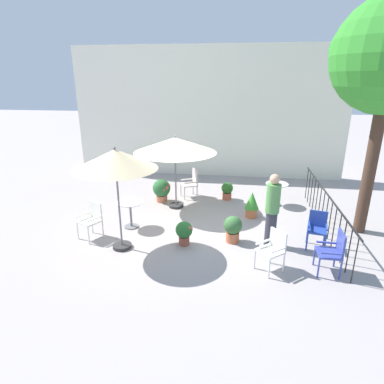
{
  "coord_description": "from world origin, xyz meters",
  "views": [
    {
      "loc": [
        1.22,
        -8.14,
        3.77
      ],
      "look_at": [
        0.0,
        0.46,
        0.72
      ],
      "focal_mm": 30.34,
      "sensor_mm": 36.0,
      "label": 1
    }
  ],
  "objects_px": {
    "cafe_table_1": "(276,190)",
    "patio_chair_2": "(317,227)",
    "patio_chair_3": "(191,182)",
    "potted_plant_4": "(227,190)",
    "cafe_table_0": "(130,210)",
    "patio_umbrella_1": "(175,145)",
    "standing_person": "(272,210)",
    "potted_plant_3": "(233,228)",
    "potted_plant_0": "(184,232)",
    "potted_plant_2": "(252,204)",
    "patio_umbrella_0": "(115,160)",
    "patio_chair_1": "(92,218)",
    "patio_chair_0": "(273,248)",
    "potted_plant_1": "(162,189)",
    "patio_chair_4": "(333,250)"
  },
  "relations": [
    {
      "from": "potted_plant_0",
      "to": "potted_plant_2",
      "type": "relative_size",
      "value": 0.78
    },
    {
      "from": "patio_umbrella_1",
      "to": "potted_plant_2",
      "type": "height_order",
      "value": "patio_umbrella_1"
    },
    {
      "from": "cafe_table_1",
      "to": "potted_plant_3",
      "type": "xyz_separation_m",
      "value": [
        -1.28,
        -2.61,
        -0.13
      ]
    },
    {
      "from": "patio_chair_1",
      "to": "cafe_table_0",
      "type": "bearing_deg",
      "value": 42.51
    },
    {
      "from": "patio_chair_3",
      "to": "potted_plant_1",
      "type": "distance_m",
      "value": 1.05
    },
    {
      "from": "patio_chair_3",
      "to": "potted_plant_4",
      "type": "xyz_separation_m",
      "value": [
        1.19,
        -0.09,
        -0.21
      ]
    },
    {
      "from": "potted_plant_4",
      "to": "patio_chair_1",
      "type": "bearing_deg",
      "value": -135.31
    },
    {
      "from": "patio_chair_3",
      "to": "potted_plant_3",
      "type": "bearing_deg",
      "value": -64.38
    },
    {
      "from": "patio_chair_0",
      "to": "potted_plant_4",
      "type": "bearing_deg",
      "value": 105.05
    },
    {
      "from": "patio_chair_2",
      "to": "patio_chair_3",
      "type": "bearing_deg",
      "value": 138.66
    },
    {
      "from": "patio_chair_4",
      "to": "potted_plant_0",
      "type": "height_order",
      "value": "patio_chair_4"
    },
    {
      "from": "cafe_table_0",
      "to": "patio_chair_1",
      "type": "distance_m",
      "value": 1.03
    },
    {
      "from": "patio_umbrella_1",
      "to": "patio_chair_2",
      "type": "height_order",
      "value": "patio_umbrella_1"
    },
    {
      "from": "patio_chair_4",
      "to": "potted_plant_0",
      "type": "relative_size",
      "value": 1.56
    },
    {
      "from": "patio_chair_2",
      "to": "standing_person",
      "type": "distance_m",
      "value": 1.15
    },
    {
      "from": "cafe_table_1",
      "to": "patio_chair_3",
      "type": "distance_m",
      "value": 2.75
    },
    {
      "from": "patio_umbrella_1",
      "to": "standing_person",
      "type": "bearing_deg",
      "value": -38.22
    },
    {
      "from": "patio_chair_4",
      "to": "potted_plant_1",
      "type": "xyz_separation_m",
      "value": [
        -4.33,
        3.48,
        -0.11
      ]
    },
    {
      "from": "patio_chair_1",
      "to": "patio_chair_0",
      "type": "bearing_deg",
      "value": -11.35
    },
    {
      "from": "patio_chair_2",
      "to": "potted_plant_4",
      "type": "relative_size",
      "value": 1.5
    },
    {
      "from": "patio_chair_0",
      "to": "standing_person",
      "type": "xyz_separation_m",
      "value": [
        0.04,
        1.04,
        0.41
      ]
    },
    {
      "from": "patio_chair_1",
      "to": "patio_chair_2",
      "type": "xyz_separation_m",
      "value": [
        5.39,
        0.28,
        -0.02
      ]
    },
    {
      "from": "patio_chair_1",
      "to": "patio_umbrella_1",
      "type": "bearing_deg",
      "value": 53.67
    },
    {
      "from": "cafe_table_1",
      "to": "patio_chair_3",
      "type": "relative_size",
      "value": 0.76
    },
    {
      "from": "cafe_table_0",
      "to": "standing_person",
      "type": "height_order",
      "value": "standing_person"
    },
    {
      "from": "patio_chair_2",
      "to": "potted_plant_3",
      "type": "xyz_separation_m",
      "value": [
        -1.94,
        -0.03,
        -0.14
      ]
    },
    {
      "from": "patio_umbrella_0",
      "to": "patio_umbrella_1",
      "type": "distance_m",
      "value": 2.81
    },
    {
      "from": "cafe_table_0",
      "to": "potted_plant_4",
      "type": "xyz_separation_m",
      "value": [
        2.44,
        2.47,
        -0.18
      ]
    },
    {
      "from": "patio_umbrella_0",
      "to": "standing_person",
      "type": "height_order",
      "value": "patio_umbrella_0"
    },
    {
      "from": "patio_umbrella_1",
      "to": "potted_plant_1",
      "type": "relative_size",
      "value": 3.32
    },
    {
      "from": "cafe_table_1",
      "to": "patio_chair_2",
      "type": "height_order",
      "value": "patio_chair_2"
    },
    {
      "from": "patio_umbrella_1",
      "to": "patio_chair_4",
      "type": "xyz_separation_m",
      "value": [
        3.8,
        -3.08,
        -1.4
      ]
    },
    {
      "from": "cafe_table_1",
      "to": "potted_plant_1",
      "type": "distance_m",
      "value": 3.59
    },
    {
      "from": "patio_chair_4",
      "to": "potted_plant_0",
      "type": "xyz_separation_m",
      "value": [
        -3.16,
        0.75,
        -0.18
      ]
    },
    {
      "from": "patio_chair_0",
      "to": "potted_plant_4",
      "type": "distance_m",
      "value": 4.17
    },
    {
      "from": "potted_plant_3",
      "to": "potted_plant_0",
      "type": "bearing_deg",
      "value": -164.74
    },
    {
      "from": "patio_umbrella_0",
      "to": "cafe_table_0",
      "type": "bearing_deg",
      "value": 96.88
    },
    {
      "from": "patio_chair_1",
      "to": "patio_chair_3",
      "type": "xyz_separation_m",
      "value": [
        2.01,
        3.25,
        -0.0
      ]
    },
    {
      "from": "potted_plant_1",
      "to": "potted_plant_4",
      "type": "height_order",
      "value": "potted_plant_1"
    },
    {
      "from": "patio_umbrella_0",
      "to": "patio_chair_1",
      "type": "xyz_separation_m",
      "value": [
        -0.89,
        0.42,
        -1.58
      ]
    },
    {
      "from": "cafe_table_0",
      "to": "patio_chair_3",
      "type": "bearing_deg",
      "value": 63.92
    },
    {
      "from": "patio_umbrella_0",
      "to": "potted_plant_4",
      "type": "bearing_deg",
      "value": 57.19
    },
    {
      "from": "potted_plant_1",
      "to": "potted_plant_4",
      "type": "distance_m",
      "value": 2.12
    },
    {
      "from": "potted_plant_1",
      "to": "potted_plant_2",
      "type": "relative_size",
      "value": 0.97
    },
    {
      "from": "patio_umbrella_0",
      "to": "patio_chair_4",
      "type": "bearing_deg",
      "value": -4.85
    },
    {
      "from": "cafe_table_0",
      "to": "potted_plant_2",
      "type": "xyz_separation_m",
      "value": [
        3.19,
        1.13,
        -0.1
      ]
    },
    {
      "from": "patio_chair_1",
      "to": "potted_plant_4",
      "type": "relative_size",
      "value": 1.56
    },
    {
      "from": "cafe_table_0",
      "to": "potted_plant_2",
      "type": "height_order",
      "value": "potted_plant_2"
    },
    {
      "from": "patio_chair_4",
      "to": "standing_person",
      "type": "distance_m",
      "value": 1.57
    },
    {
      "from": "patio_chair_4",
      "to": "patio_chair_0",
      "type": "bearing_deg",
      "value": -177.49
    }
  ]
}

